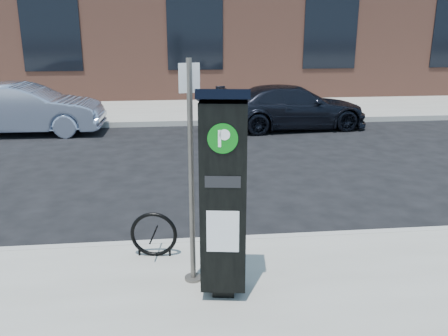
{
  "coord_description": "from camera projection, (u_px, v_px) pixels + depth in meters",
  "views": [
    {
      "loc": [
        -0.89,
        -5.63,
        2.82
      ],
      "look_at": [
        -0.22,
        0.5,
        0.95
      ],
      "focal_mm": 38.0,
      "sensor_mm": 36.0,
      "label": 1
    }
  ],
  "objects": [
    {
      "name": "ground",
      "position": [
        244.0,
        247.0,
        6.27
      ],
      "size": [
        120.0,
        120.0,
        0.0
      ],
      "primitive_type": "plane",
      "color": "black",
      "rests_on": "ground"
    },
    {
      "name": "sidewalk_far",
      "position": [
        194.0,
        94.0,
        19.57
      ],
      "size": [
        60.0,
        12.0,
        0.15
      ],
      "primitive_type": "cube",
      "color": "gray",
      "rests_on": "ground"
    },
    {
      "name": "curb_near",
      "position": [
        245.0,
        243.0,
        6.23
      ],
      "size": [
        60.0,
        0.12,
        0.16
      ],
      "primitive_type": "cube",
      "color": "#9E9B93",
      "rests_on": "ground"
    },
    {
      "name": "curb_far",
      "position": [
        203.0,
        123.0,
        13.88
      ],
      "size": [
        60.0,
        0.12,
        0.16
      ],
      "primitive_type": "cube",
      "color": "#9E9B93",
      "rests_on": "ground"
    },
    {
      "name": "parking_kiosk",
      "position": [
        224.0,
        193.0,
        4.62
      ],
      "size": [
        0.55,
        0.5,
        2.13
      ],
      "rotation": [
        0.0,
        0.0,
        -0.15
      ],
      "color": "black",
      "rests_on": "sidewalk_near"
    },
    {
      "name": "sign_pole",
      "position": [
        191.0,
        177.0,
        4.85
      ],
      "size": [
        0.21,
        0.19,
        2.37
      ],
      "rotation": [
        0.0,
        0.0,
        0.23
      ],
      "color": "#5D5652",
      "rests_on": "sidewalk_near"
    },
    {
      "name": "bike_rack",
      "position": [
        154.0,
        235.0,
        5.64
      ],
      "size": [
        0.56,
        0.13,
        0.56
      ],
      "rotation": [
        0.0,
        0.0,
        -0.15
      ],
      "color": "black",
      "rests_on": "sidewalk_near"
    },
    {
      "name": "car_silver",
      "position": [
        24.0,
        109.0,
        12.61
      ],
      "size": [
        4.12,
        1.5,
        1.35
      ],
      "primitive_type": "imported",
      "rotation": [
        0.0,
        0.0,
        1.55
      ],
      "color": "#909CB7",
      "rests_on": "ground"
    },
    {
      "name": "car_dark",
      "position": [
        293.0,
        107.0,
        13.32
      ],
      "size": [
        4.31,
        2.04,
        1.21
      ],
      "primitive_type": "imported",
      "rotation": [
        0.0,
        0.0,
        1.65
      ],
      "color": "black",
      "rests_on": "ground"
    }
  ]
}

